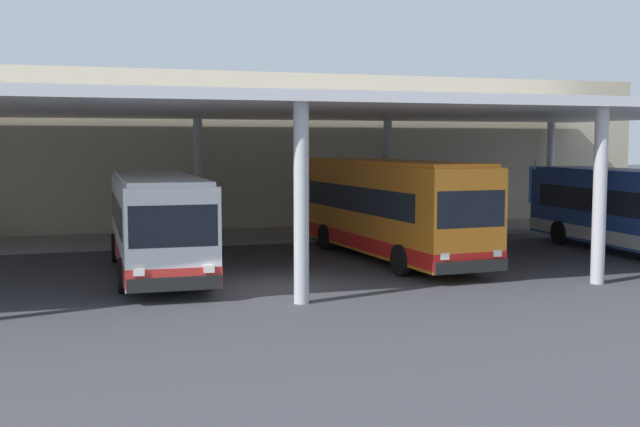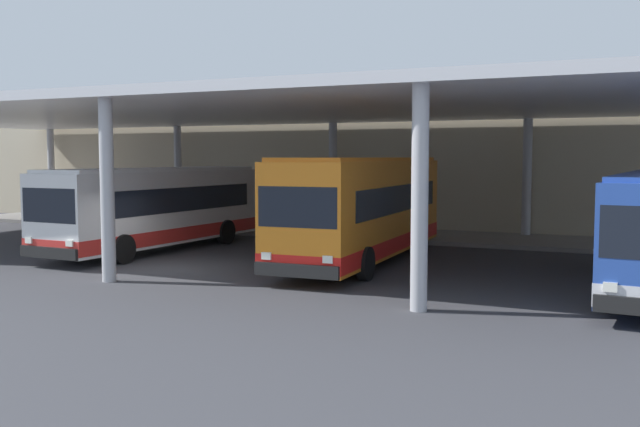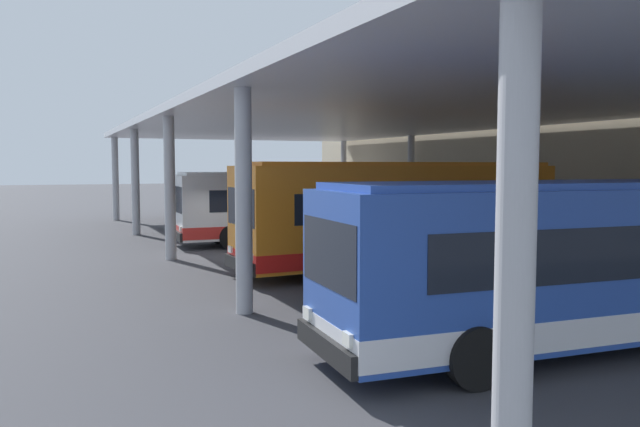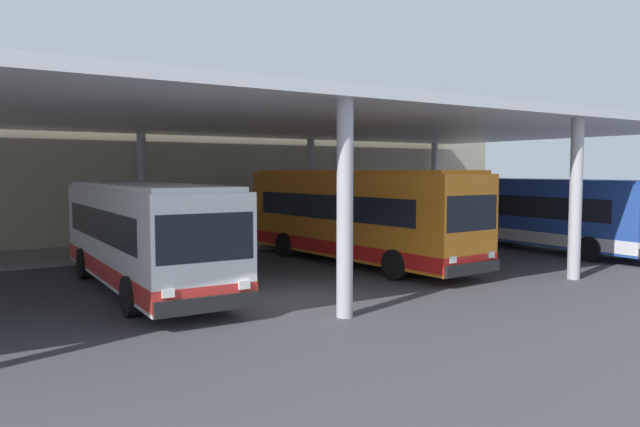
% 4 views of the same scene
% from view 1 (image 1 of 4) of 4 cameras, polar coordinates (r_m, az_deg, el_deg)
% --- Properties ---
extents(ground_plane, '(200.00, 200.00, 0.00)m').
position_cam_1_polar(ground_plane, '(23.28, -3.14, -5.29)').
color(ground_plane, '#3D3D42').
extents(platform_kerb, '(42.00, 4.50, 0.18)m').
position_cam_1_polar(platform_kerb, '(34.62, -8.23, -1.74)').
color(platform_kerb, gray).
rests_on(platform_kerb, ground).
extents(station_building_facade, '(48.00, 1.60, 7.50)m').
position_cam_1_polar(station_building_facade, '(37.58, -9.17, 4.39)').
color(station_building_facade, '#C1B293').
rests_on(station_building_facade, ground).
extents(canopy_shelter, '(40.00, 17.00, 5.55)m').
position_cam_1_polar(canopy_shelter, '(28.26, -6.13, 7.30)').
color(canopy_shelter, silver).
rests_on(canopy_shelter, ground).
extents(bus_nearest_bay, '(2.97, 10.61, 3.17)m').
position_cam_1_polar(bus_nearest_bay, '(25.98, -11.66, -0.61)').
color(bus_nearest_bay, white).
rests_on(bus_nearest_bay, ground).
extents(bus_second_bay, '(3.09, 11.44, 3.57)m').
position_cam_1_polar(bus_second_bay, '(28.63, 4.93, 0.38)').
color(bus_second_bay, orange).
rests_on(bus_second_bay, ground).
extents(bus_middle_bay, '(3.16, 10.66, 3.17)m').
position_cam_1_polar(bus_middle_bay, '(32.21, 21.48, 0.24)').
color(bus_middle_bay, '#284CA8').
rests_on(bus_middle_bay, ground).
extents(banner_sign, '(0.70, 0.12, 3.20)m').
position_cam_1_polar(banner_sign, '(39.70, 15.25, 1.75)').
color(banner_sign, '#B2B2B7').
rests_on(banner_sign, platform_kerb).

